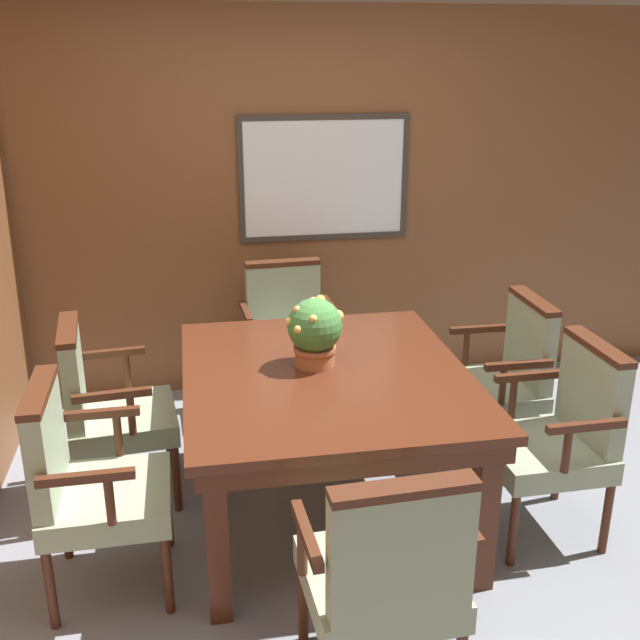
{
  "coord_description": "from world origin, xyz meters",
  "views": [
    {
      "loc": [
        -0.66,
        -2.87,
        2.17
      ],
      "look_at": [
        -0.07,
        0.43,
        0.97
      ],
      "focal_mm": 42.0,
      "sensor_mm": 36.0,
      "label": 1
    }
  ],
  "objects_px": {
    "dining_table": "(326,389)",
    "chair_head_near": "(386,573)",
    "chair_right_near": "(560,431)",
    "chair_left_far": "(106,405)",
    "chair_left_near": "(87,480)",
    "potted_plant": "(315,330)",
    "chair_head_far": "(288,332)",
    "chair_right_far": "(503,374)"
  },
  "relations": [
    {
      "from": "dining_table",
      "to": "chair_head_near",
      "type": "relative_size",
      "value": 1.61
    },
    {
      "from": "chair_right_near",
      "to": "chair_left_far",
      "type": "xyz_separation_m",
      "value": [
        -2.09,
        0.66,
        0.0
      ]
    },
    {
      "from": "dining_table",
      "to": "chair_left_near",
      "type": "distance_m",
      "value": 1.14
    },
    {
      "from": "dining_table",
      "to": "potted_plant",
      "type": "bearing_deg",
      "value": 114.42
    },
    {
      "from": "chair_head_near",
      "to": "potted_plant",
      "type": "distance_m",
      "value": 1.29
    },
    {
      "from": "dining_table",
      "to": "chair_right_near",
      "type": "bearing_deg",
      "value": -17.18
    },
    {
      "from": "chair_head_near",
      "to": "chair_head_far",
      "type": "xyz_separation_m",
      "value": [
        -0.01,
        2.33,
        0.0
      ]
    },
    {
      "from": "chair_left_near",
      "to": "chair_right_far",
      "type": "distance_m",
      "value": 2.22
    },
    {
      "from": "chair_head_near",
      "to": "chair_head_far",
      "type": "bearing_deg",
      "value": -92.53
    },
    {
      "from": "chair_head_far",
      "to": "chair_right_near",
      "type": "bearing_deg",
      "value": -57.89
    },
    {
      "from": "potted_plant",
      "to": "chair_head_near",
      "type": "bearing_deg",
      "value": -88.61
    },
    {
      "from": "chair_head_near",
      "to": "potted_plant",
      "type": "relative_size",
      "value": 2.87
    },
    {
      "from": "potted_plant",
      "to": "chair_left_near",
      "type": "bearing_deg",
      "value": -156.41
    },
    {
      "from": "chair_head_near",
      "to": "chair_head_far",
      "type": "distance_m",
      "value": 2.33
    },
    {
      "from": "chair_head_near",
      "to": "chair_left_far",
      "type": "xyz_separation_m",
      "value": [
        -1.04,
        1.48,
        0.0
      ]
    },
    {
      "from": "chair_left_near",
      "to": "chair_head_far",
      "type": "relative_size",
      "value": 1.0
    },
    {
      "from": "chair_head_near",
      "to": "dining_table",
      "type": "bearing_deg",
      "value": -93.18
    },
    {
      "from": "chair_head_near",
      "to": "chair_right_far",
      "type": "height_order",
      "value": "same"
    },
    {
      "from": "chair_head_near",
      "to": "chair_left_near",
      "type": "xyz_separation_m",
      "value": [
        -1.06,
        0.77,
        0.0
      ]
    },
    {
      "from": "dining_table",
      "to": "chair_head_near",
      "type": "distance_m",
      "value": 1.15
    },
    {
      "from": "dining_table",
      "to": "potted_plant",
      "type": "height_order",
      "value": "potted_plant"
    },
    {
      "from": "chair_left_near",
      "to": "chair_right_near",
      "type": "height_order",
      "value": "same"
    },
    {
      "from": "chair_head_near",
      "to": "chair_left_near",
      "type": "distance_m",
      "value": 1.31
    },
    {
      "from": "chair_right_far",
      "to": "potted_plant",
      "type": "bearing_deg",
      "value": -75.95
    },
    {
      "from": "potted_plant",
      "to": "chair_left_far",
      "type": "bearing_deg",
      "value": 165.75
    },
    {
      "from": "chair_left_near",
      "to": "chair_left_far",
      "type": "xyz_separation_m",
      "value": [
        0.02,
        0.7,
        0.0
      ]
    },
    {
      "from": "dining_table",
      "to": "chair_left_near",
      "type": "xyz_separation_m",
      "value": [
        -1.06,
        -0.37,
        -0.15
      ]
    },
    {
      "from": "chair_head_near",
      "to": "potted_plant",
      "type": "bearing_deg",
      "value": -91.46
    },
    {
      "from": "chair_right_far",
      "to": "potted_plant",
      "type": "distance_m",
      "value": 1.19
    },
    {
      "from": "chair_right_near",
      "to": "chair_right_far",
      "type": "xyz_separation_m",
      "value": [
        0.0,
        0.66,
        0.0
      ]
    },
    {
      "from": "chair_right_near",
      "to": "chair_left_far",
      "type": "height_order",
      "value": "same"
    },
    {
      "from": "chair_right_near",
      "to": "chair_head_near",
      "type": "bearing_deg",
      "value": -52.91
    },
    {
      "from": "dining_table",
      "to": "chair_left_near",
      "type": "relative_size",
      "value": 1.61
    },
    {
      "from": "chair_head_near",
      "to": "chair_left_far",
      "type": "bearing_deg",
      "value": -57.76
    },
    {
      "from": "chair_left_near",
      "to": "chair_head_far",
      "type": "bearing_deg",
      "value": -34.75
    },
    {
      "from": "dining_table",
      "to": "chair_left_far",
      "type": "xyz_separation_m",
      "value": [
        -1.05,
        0.34,
        -0.15
      ]
    },
    {
      "from": "potted_plant",
      "to": "dining_table",
      "type": "bearing_deg",
      "value": -65.58
    },
    {
      "from": "potted_plant",
      "to": "chair_head_far",
      "type": "bearing_deg",
      "value": 89.14
    },
    {
      "from": "chair_head_near",
      "to": "chair_right_near",
      "type": "height_order",
      "value": "same"
    },
    {
      "from": "chair_right_far",
      "to": "chair_left_far",
      "type": "relative_size",
      "value": 1.0
    },
    {
      "from": "dining_table",
      "to": "chair_head_far",
      "type": "height_order",
      "value": "chair_head_far"
    },
    {
      "from": "chair_head_far",
      "to": "chair_right_far",
      "type": "bearing_deg",
      "value": -41.52
    }
  ]
}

